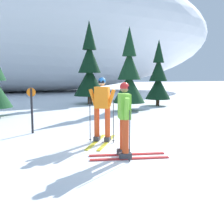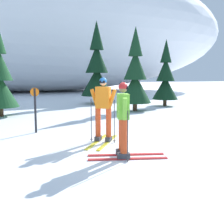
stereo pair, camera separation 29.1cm
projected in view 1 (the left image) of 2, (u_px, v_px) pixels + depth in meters
The scene contains 8 objects.
ground_plane at pixel (149, 150), 7.05m from camera, with size 120.00×120.00×0.00m, color white.
skier_lime_jacket at pixel (125, 119), 6.28m from camera, with size 1.84×0.80×1.72m.
skier_orange_jacket at pixel (102, 109), 7.74m from camera, with size 1.26×1.76×1.81m.
pine_tree_center at pixel (90, 69), 17.82m from camera, with size 2.03×2.03×5.27m.
pine_tree_center_right at pixel (129, 76), 14.36m from camera, with size 1.66×1.66×4.31m.
pine_tree_far_right at pixel (158, 78), 16.83m from camera, with size 1.53×1.53×3.97m.
snow_ridge_background at pixel (26, 27), 29.86m from camera, with size 43.76×19.57×13.88m, color white.
trail_marker_post at pixel (32, 108), 8.90m from camera, with size 0.28×0.07×1.47m.
Camera 1 is at (-3.01, -6.23, 1.89)m, focal length 44.65 mm.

